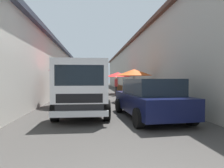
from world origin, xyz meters
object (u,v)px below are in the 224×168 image
object	(u,v)px
delivery_truck	(82,90)
fruit_stall_far_left	(135,75)
vendor_by_crates	(116,85)
fruit_stall_near_right	(118,76)
fruit_stall_far_right	(70,73)
vendor_in_shade	(128,85)
hatchback_car	(149,98)

from	to	relation	value
delivery_truck	fruit_stall_far_left	bearing A→B (deg)	-33.89
vendor_by_crates	fruit_stall_near_right	bearing A→B (deg)	-12.00
fruit_stall_far_left	delivery_truck	distance (m)	5.47
fruit_stall_far_right	delivery_truck	world-z (taller)	fruit_stall_far_right
delivery_truck	fruit_stall_near_right	bearing A→B (deg)	-14.82
fruit_stall_near_right	fruit_stall_far_left	bearing A→B (deg)	-177.87
delivery_truck	vendor_by_crates	world-z (taller)	delivery_truck
delivery_truck	vendor_in_shade	size ratio (longest dim) A/B	3.21
fruit_stall_near_right	vendor_by_crates	xyz separation A→B (m)	(-2.07, 0.44, -0.74)
fruit_stall_far_right	vendor_in_shade	world-z (taller)	fruit_stall_far_right
hatchback_car	vendor_by_crates	distance (m)	8.98
fruit_stall_far_right	hatchback_car	xyz separation A→B (m)	(-3.57, -3.27, -1.04)
vendor_in_shade	fruit_stall_far_right	bearing A→B (deg)	145.31
delivery_truck	vendor_in_shade	xyz separation A→B (m)	(9.33, -3.49, -0.16)
fruit_stall_far_right	vendor_in_shade	distance (m)	7.61
fruit_stall_far_left	hatchback_car	bearing A→B (deg)	173.49
fruit_stall_far_right	fruit_stall_far_left	size ratio (longest dim) A/B	1.03
vendor_in_shade	vendor_by_crates	bearing A→B (deg)	125.52
fruit_stall_far_right	delivery_truck	bearing A→B (deg)	-165.53
fruit_stall_far_right	delivery_truck	xyz separation A→B (m)	(-3.12, -0.81, -0.74)
fruit_stall_far_left	fruit_stall_near_right	size ratio (longest dim) A/B	0.86
fruit_stall_far_right	fruit_stall_near_right	size ratio (longest dim) A/B	0.89
fruit_stall_far_left	fruit_stall_near_right	distance (m)	6.09
fruit_stall_far_left	delivery_truck	size ratio (longest dim) A/B	0.47
vendor_by_crates	delivery_truck	bearing A→B (deg)	164.51
hatchback_car	vendor_by_crates	world-z (taller)	vendor_by_crates
fruit_stall_far_right	vendor_in_shade	xyz separation A→B (m)	(6.21, -4.30, -0.90)
hatchback_car	delivery_truck	distance (m)	2.52
hatchback_car	delivery_truck	world-z (taller)	delivery_truck
fruit_stall_near_right	vendor_by_crates	distance (m)	2.25
delivery_truck	hatchback_car	bearing A→B (deg)	-100.28
hatchback_car	vendor_in_shade	bearing A→B (deg)	-6.00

